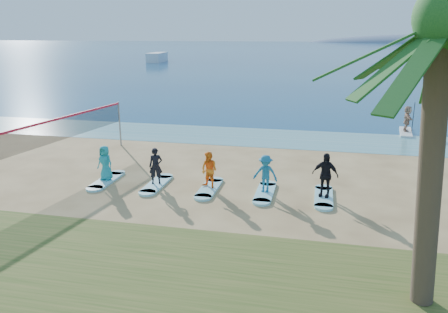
% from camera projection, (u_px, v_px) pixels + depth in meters
% --- Properties ---
extents(ground, '(600.00, 600.00, 0.00)m').
position_uv_depth(ground, '(232.00, 198.00, 17.05)').
color(ground, tan).
rests_on(ground, ground).
extents(shallow_water, '(600.00, 600.00, 0.00)m').
position_uv_depth(shallow_water, '(266.00, 137.00, 26.91)').
color(shallow_water, teal).
rests_on(shallow_water, ground).
extents(ocean, '(600.00, 600.00, 0.00)m').
position_uv_depth(ocean, '(315.00, 49.00, 167.31)').
color(ocean, navy).
rests_on(ocean, ground).
extents(volleyball_net, '(1.33, 9.00, 2.50)m').
position_uv_depth(volleyball_net, '(65.00, 128.00, 20.53)').
color(volleyball_net, gray).
rests_on(volleyball_net, ground).
extents(paddleboard, '(1.09, 3.07, 0.12)m').
position_uv_depth(paddleboard, '(406.00, 132.00, 28.15)').
color(paddleboard, silver).
rests_on(paddleboard, ground).
extents(paddleboarder, '(0.55, 1.54, 1.63)m').
position_uv_depth(paddleboarder, '(407.00, 119.00, 27.91)').
color(paddleboarder, tan).
rests_on(paddleboarder, paddleboard).
extents(boat_offshore_a, '(3.66, 8.64, 1.97)m').
position_uv_depth(boat_offshore_a, '(157.00, 62.00, 96.48)').
color(boat_offshore_a, silver).
rests_on(boat_offshore_a, ground).
extents(boat_offshore_b, '(2.99, 6.28, 1.55)m').
position_uv_depth(boat_offshore_b, '(417.00, 58.00, 108.95)').
color(boat_offshore_b, silver).
rests_on(boat_offshore_b, ground).
extents(surfboard_0, '(0.70, 2.20, 0.09)m').
position_uv_depth(surfboard_0, '(107.00, 180.00, 18.97)').
color(surfboard_0, '#94DFE6').
rests_on(surfboard_0, ground).
extents(student_0, '(0.83, 0.64, 1.51)m').
position_uv_depth(student_0, '(105.00, 163.00, 18.75)').
color(student_0, teal).
rests_on(student_0, surfboard_0).
extents(surfboard_1, '(0.70, 2.20, 0.09)m').
position_uv_depth(surfboard_1, '(157.00, 184.00, 18.49)').
color(surfboard_1, '#94DFE6').
rests_on(surfboard_1, ground).
extents(student_1, '(0.65, 0.53, 1.54)m').
position_uv_depth(student_1, '(156.00, 166.00, 18.27)').
color(student_1, black).
rests_on(student_1, surfboard_1).
extents(surfboard_2, '(0.70, 2.20, 0.09)m').
position_uv_depth(surfboard_2, '(209.00, 188.00, 18.01)').
color(surfboard_2, '#94DFE6').
rests_on(surfboard_2, ground).
extents(student_2, '(0.90, 0.81, 1.50)m').
position_uv_depth(student_2, '(209.00, 170.00, 17.80)').
color(student_2, orange).
rests_on(student_2, surfboard_2).
extents(surfboard_3, '(0.70, 2.20, 0.09)m').
position_uv_depth(surfboard_3, '(265.00, 193.00, 17.54)').
color(surfboard_3, '#94DFE6').
rests_on(surfboard_3, ground).
extents(student_3, '(1.05, 0.69, 1.52)m').
position_uv_depth(student_3, '(265.00, 174.00, 17.32)').
color(student_3, '#1E6E91').
rests_on(student_3, surfboard_3).
extents(surfboard_4, '(0.70, 2.20, 0.09)m').
position_uv_depth(surfboard_4, '(324.00, 197.00, 17.06)').
color(surfboard_4, '#94DFE6').
rests_on(surfboard_4, ground).
extents(student_4, '(1.09, 0.66, 1.74)m').
position_uv_depth(student_4, '(325.00, 175.00, 16.81)').
color(student_4, black).
rests_on(student_4, surfboard_4).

